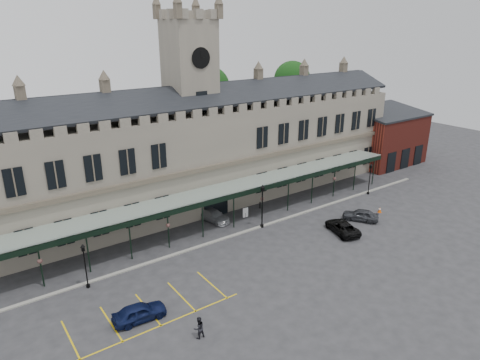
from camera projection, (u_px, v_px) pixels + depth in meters
ground at (275, 253)px, 42.47m from camera, size 140.00×140.00×0.00m
station_building at (193, 154)px, 52.47m from camera, size 60.00×10.36×17.30m
clock_tower at (191, 100)px, 50.28m from camera, size 5.60×5.60×24.80m
canopy at (232, 207)px, 47.37m from camera, size 50.00×4.10×4.30m
brick_annex at (385, 138)px, 69.51m from camera, size 12.40×8.36×9.23m
kerb at (243, 232)px, 46.67m from camera, size 60.00×0.40×0.12m
parking_markings at (150, 313)px, 33.70m from camera, size 16.00×6.00×0.01m
tree_behind_mid at (209, 88)px, 61.64m from camera, size 6.00×6.00×16.00m
tree_behind_right at (292, 81)px, 70.35m from camera, size 6.00×6.00×16.00m
lamp_post_left at (85, 262)px, 36.12m from camera, size 0.40×0.40×4.20m
lamp_post_mid at (262, 202)px, 46.98m from camera, size 0.48×0.48×5.12m
lamp_post_right at (370, 176)px, 56.59m from camera, size 0.41×0.41×4.30m
traffic_cone at (380, 210)px, 51.70m from camera, size 0.42×0.42×0.67m
sign_board at (245, 213)px, 50.34m from camera, size 0.70×0.15×1.19m
bollard_left at (212, 219)px, 48.92m from camera, size 0.15×0.15×0.86m
bollard_right at (260, 205)px, 52.83m from camera, size 0.15×0.15×0.84m
car_left_a at (139, 312)px, 32.65m from camera, size 4.22×1.96×1.40m
car_taxi at (213, 215)px, 49.40m from camera, size 2.67×4.77×1.31m
car_van at (342, 227)px, 46.56m from camera, size 3.34×5.10×1.31m
car_right_a at (360, 215)px, 49.46m from camera, size 3.65×4.26×1.38m
person_b at (199, 328)px, 30.72m from camera, size 0.86×0.69×1.72m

